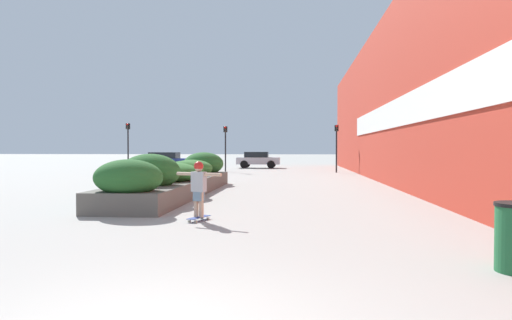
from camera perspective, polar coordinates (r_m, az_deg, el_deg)
The scene contains 10 objects.
building_wall_right at distance 25.92m, azimuth 15.37°, elevation 6.79°, with size 0.67×47.16×8.41m.
planter_box at distance 17.57m, azimuth -9.88°, elevation -2.11°, with size 2.31×11.79×1.58m.
skateboard at distance 11.11m, azimuth -7.16°, elevation -7.20°, with size 0.48×0.79×0.09m.
skateboarder at distance 11.02m, azimuth -7.18°, elevation -2.92°, with size 1.19×0.53×1.34m.
car_leftmost at distance 41.69m, azimuth 0.25°, elevation 0.08°, with size 3.90×1.99×1.48m.
car_center_left at distance 40.16m, azimuth -11.54°, elevation -0.01°, with size 4.33×1.99×1.46m.
car_center_right at distance 39.97m, azimuth 18.71°, elevation -0.05°, with size 4.78×2.05×1.45m.
traffic_light_left at distance 35.00m, azimuth -3.84°, elevation 2.42°, with size 0.28×0.30×3.48m.
traffic_light_right at distance 34.05m, azimuth 10.03°, elevation 2.46°, with size 0.28×0.30×3.51m.
traffic_light_far_left at distance 36.41m, azimuth -15.71°, elevation 2.55°, with size 0.28×0.30×3.71m.
Camera 1 is at (1.28, -3.99, 1.72)m, focal length 32.00 mm.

